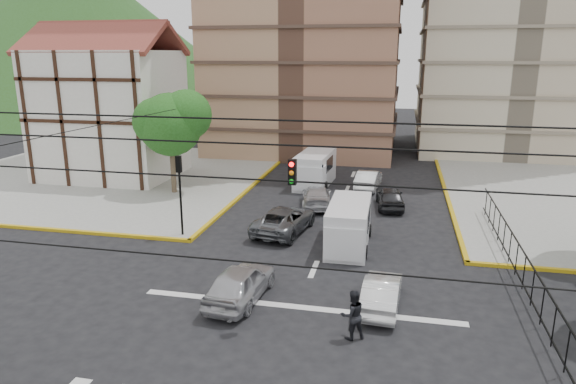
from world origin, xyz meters
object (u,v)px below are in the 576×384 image
(traffic_light_nw, at_px, (180,182))
(pedestrian_crosswalk, at_px, (352,315))
(car_silver_front_left, at_px, (240,283))
(van_right_lane, at_px, (348,227))
(car_white_front_right, at_px, (382,292))
(van_left_lane, at_px, (314,170))

(traffic_light_nw, height_order, pedestrian_crosswalk, traffic_light_nw)
(car_silver_front_left, distance_m, pedestrian_crosswalk, 5.14)
(van_right_lane, xyz_separation_m, car_silver_front_left, (-3.69, -6.79, -0.37))
(pedestrian_crosswalk, bearing_deg, car_silver_front_left, -51.32)
(car_white_front_right, xyz_separation_m, pedestrian_crosswalk, (-0.92, -2.54, 0.27))
(traffic_light_nw, bearing_deg, van_left_lane, 67.50)
(car_silver_front_left, xyz_separation_m, pedestrian_crosswalk, (4.74, -1.98, 0.16))
(van_left_lane, xyz_separation_m, car_silver_front_left, (0.12, -19.14, -0.47))
(van_right_lane, xyz_separation_m, van_left_lane, (-3.82, 12.35, 0.10))
(van_right_lane, height_order, pedestrian_crosswalk, van_right_lane)
(traffic_light_nw, xyz_separation_m, pedestrian_crosswalk, (10.11, -8.46, -2.19))
(van_right_lane, bearing_deg, traffic_light_nw, -178.75)
(car_silver_front_left, bearing_deg, car_white_front_right, -169.05)
(van_right_lane, distance_m, car_silver_front_left, 7.74)
(van_right_lane, xyz_separation_m, car_white_front_right, (1.97, -6.23, -0.48))
(van_right_lane, bearing_deg, car_silver_front_left, -119.29)
(traffic_light_nw, relative_size, car_silver_front_left, 0.99)
(van_left_lane, height_order, car_white_front_right, van_left_lane)
(traffic_light_nw, xyz_separation_m, van_right_lane, (9.06, 0.31, -1.98))
(traffic_light_nw, xyz_separation_m, van_left_lane, (5.25, 12.66, -1.89))
(van_left_lane, distance_m, car_white_front_right, 19.47)
(van_left_lane, height_order, car_silver_front_left, van_left_lane)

